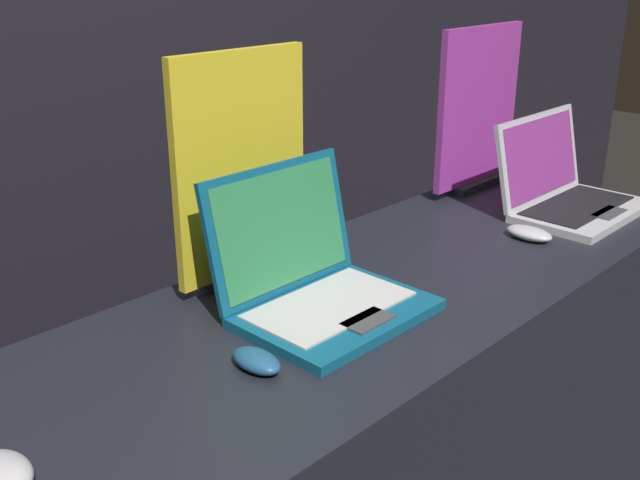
# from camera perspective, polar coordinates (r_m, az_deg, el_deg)

# --- Properties ---
(wall_back) EXTENTS (8.00, 0.05, 2.80)m
(wall_back) POSITION_cam_1_polar(r_m,az_deg,el_deg) (2.26, -22.39, 14.54)
(wall_back) COLOR black
(wall_back) RESTS_ON ground_plane
(mouse_front) EXTENTS (0.07, 0.10, 0.04)m
(mouse_front) POSITION_cam_1_polar(r_m,az_deg,el_deg) (1.10, -23.02, -16.01)
(mouse_front) COLOR #B2B2B7
(mouse_front) RESTS_ON display_counter
(laptop_middle) EXTENTS (0.35, 0.31, 0.27)m
(laptop_middle) POSITION_cam_1_polar(r_m,az_deg,el_deg) (1.44, -0.44, -2.98)
(laptop_middle) COLOR #0F5170
(laptop_middle) RESTS_ON display_counter
(mouse_middle) EXTENTS (0.06, 0.10, 0.03)m
(mouse_middle) POSITION_cam_1_polar(r_m,az_deg,el_deg) (1.26, -4.86, -9.15)
(mouse_middle) COLOR navy
(mouse_middle) RESTS_ON display_counter
(promo_stand_middle) EXTENTS (0.33, 0.07, 0.48)m
(promo_stand_middle) POSITION_cam_1_polar(r_m,az_deg,el_deg) (1.52, -5.97, 4.93)
(promo_stand_middle) COLOR black
(promo_stand_middle) RESTS_ON display_counter
(laptop_back) EXTENTS (0.39, 0.29, 0.25)m
(laptop_back) POSITION_cam_1_polar(r_m,az_deg,el_deg) (2.10, 18.21, 3.69)
(laptop_back) COLOR #B7B7BC
(laptop_back) RESTS_ON display_counter
(mouse_back) EXTENTS (0.06, 0.12, 0.03)m
(mouse_back) POSITION_cam_1_polar(r_m,az_deg,el_deg) (1.87, 15.65, 0.50)
(mouse_back) COLOR #B2B2B7
(mouse_back) RESTS_ON display_counter
(promo_stand_back) EXTENTS (0.37, 0.07, 0.46)m
(promo_stand_back) POSITION_cam_1_polar(r_m,az_deg,el_deg) (2.19, 11.94, 9.42)
(promo_stand_back) COLOR black
(promo_stand_back) RESTS_ON display_counter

